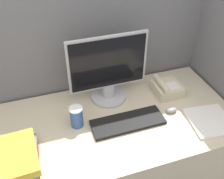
{
  "coord_description": "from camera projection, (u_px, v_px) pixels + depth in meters",
  "views": [
    {
      "loc": [
        -0.32,
        -0.66,
        1.81
      ],
      "look_at": [
        0.03,
        0.4,
        0.94
      ],
      "focal_mm": 42.0,
      "sensor_mm": 36.0,
      "label": 1
    }
  ],
  "objects": [
    {
      "name": "coffee_cup",
      "position": [
        76.0,
        117.0,
        1.44
      ],
      "size": [
        0.07,
        0.07,
        0.13
      ],
      "color": "#335999",
      "rests_on": "desk"
    },
    {
      "name": "mouse",
      "position": [
        172.0,
        110.0,
        1.55
      ],
      "size": [
        0.07,
        0.04,
        0.03
      ],
      "color": "gray",
      "rests_on": "desk"
    },
    {
      "name": "book_stack",
      "position": [
        12.0,
        160.0,
        1.23
      ],
      "size": [
        0.25,
        0.29,
        0.09
      ],
      "color": "maroon",
      "rests_on": "desk"
    },
    {
      "name": "desk",
      "position": [
        109.0,
        162.0,
        1.73
      ],
      "size": [
        1.5,
        0.72,
        0.74
      ],
      "color": "beige",
      "rests_on": "ground_plane"
    },
    {
      "name": "cubicle_panel_right",
      "position": [
        223.0,
        84.0,
        1.68
      ],
      "size": [
        0.04,
        0.78,
        1.6
      ],
      "color": "slate",
      "rests_on": "ground_plane"
    },
    {
      "name": "keyboard",
      "position": [
        128.0,
        122.0,
        1.48
      ],
      "size": [
        0.42,
        0.15,
        0.02
      ],
      "color": "black",
      "rests_on": "desk"
    },
    {
      "name": "desk_telephone",
      "position": [
        167.0,
        88.0,
        1.68
      ],
      "size": [
        0.17,
        0.18,
        0.1
      ],
      "color": "beige",
      "rests_on": "desk"
    },
    {
      "name": "paper_pile",
      "position": [
        210.0,
        121.0,
        1.49
      ],
      "size": [
        0.26,
        0.27,
        0.02
      ],
      "color": "white",
      "rests_on": "desk"
    },
    {
      "name": "monitor",
      "position": [
        108.0,
        72.0,
        1.55
      ],
      "size": [
        0.48,
        0.22,
        0.43
      ],
      "color": "#B7B7BC",
      "rests_on": "desk"
    },
    {
      "name": "cubicle_panel_rear",
      "position": [
        90.0,
        76.0,
        1.76
      ],
      "size": [
        1.9,
        0.04,
        1.6
      ],
      "color": "slate",
      "rests_on": "ground_plane"
    }
  ]
}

